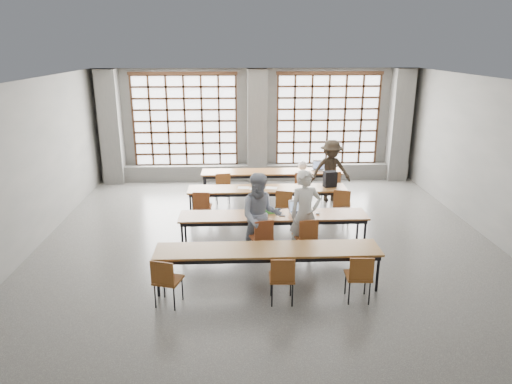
% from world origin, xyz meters
% --- Properties ---
extents(floor, '(11.00, 11.00, 0.00)m').
position_xyz_m(floor, '(0.00, 0.00, 0.00)').
color(floor, '#4E4E4B').
rests_on(floor, ground).
extents(ceiling, '(11.00, 11.00, 0.00)m').
position_xyz_m(ceiling, '(0.00, 0.00, 3.50)').
color(ceiling, silver).
rests_on(ceiling, floor).
extents(wall_back, '(10.00, 0.00, 10.00)m').
position_xyz_m(wall_back, '(0.00, 5.50, 1.75)').
color(wall_back, '#5D5D5B').
rests_on(wall_back, floor).
extents(wall_front, '(10.00, 0.00, 10.00)m').
position_xyz_m(wall_front, '(0.00, -5.50, 1.75)').
color(wall_front, '#5D5D5B').
rests_on(wall_front, floor).
extents(wall_left, '(0.00, 11.00, 11.00)m').
position_xyz_m(wall_left, '(-5.00, 0.00, 1.75)').
color(wall_left, '#5D5D5B').
rests_on(wall_left, floor).
extents(wall_right, '(0.00, 11.00, 11.00)m').
position_xyz_m(wall_right, '(5.00, 0.00, 1.75)').
color(wall_right, '#5D5D5B').
rests_on(wall_right, floor).
extents(column_left, '(0.60, 0.55, 3.50)m').
position_xyz_m(column_left, '(-4.50, 5.22, 1.75)').
color(column_left, '#595956').
rests_on(column_left, floor).
extents(column_mid, '(0.60, 0.55, 3.50)m').
position_xyz_m(column_mid, '(0.00, 5.22, 1.75)').
color(column_mid, '#595956').
rests_on(column_mid, floor).
extents(column_right, '(0.60, 0.55, 3.50)m').
position_xyz_m(column_right, '(4.50, 5.22, 1.75)').
color(column_right, '#595956').
rests_on(column_right, floor).
extents(window_left, '(3.32, 0.12, 3.00)m').
position_xyz_m(window_left, '(-2.25, 5.42, 1.90)').
color(window_left, white).
rests_on(window_left, wall_back).
extents(window_right, '(3.32, 0.12, 3.00)m').
position_xyz_m(window_right, '(2.25, 5.42, 1.90)').
color(window_right, white).
rests_on(window_right, wall_back).
extents(sill_ledge, '(9.80, 0.35, 0.50)m').
position_xyz_m(sill_ledge, '(0.00, 5.30, 0.25)').
color(sill_ledge, '#595956').
rests_on(sill_ledge, floor).
extents(desk_row_a, '(4.00, 0.70, 0.73)m').
position_xyz_m(desk_row_a, '(0.35, 3.67, 0.66)').
color(desk_row_a, brown).
rests_on(desk_row_a, floor).
extents(desk_row_b, '(4.00, 0.70, 0.73)m').
position_xyz_m(desk_row_b, '(0.11, 2.06, 0.66)').
color(desk_row_b, brown).
rests_on(desk_row_b, floor).
extents(desk_row_c, '(4.00, 0.70, 0.73)m').
position_xyz_m(desk_row_c, '(0.11, 0.17, 0.66)').
color(desk_row_c, brown).
rests_on(desk_row_c, floor).
extents(desk_row_d, '(4.00, 0.70, 0.73)m').
position_xyz_m(desk_row_d, '(-0.12, -1.53, 0.66)').
color(desk_row_d, brown).
rests_on(desk_row_d, floor).
extents(chair_back_left, '(0.47, 0.48, 0.88)m').
position_xyz_m(chair_back_left, '(-1.04, 3.04, 0.54)').
color(chair_back_left, brown).
rests_on(chair_back_left, floor).
extents(chair_back_mid, '(0.47, 0.47, 0.88)m').
position_xyz_m(chair_back_mid, '(1.14, 3.04, 0.54)').
color(chair_back_mid, maroon).
rests_on(chair_back_mid, floor).
extents(chair_back_right, '(0.51, 0.51, 0.88)m').
position_xyz_m(chair_back_right, '(1.96, 3.04, 0.54)').
color(chair_back_right, brown).
rests_on(chair_back_right, floor).
extents(chair_mid_left, '(0.45, 0.45, 0.88)m').
position_xyz_m(chair_mid_left, '(-1.49, 1.43, 0.54)').
color(chair_mid_left, maroon).
rests_on(chair_mid_left, floor).
extents(chair_mid_centre, '(0.52, 0.52, 0.88)m').
position_xyz_m(chair_mid_centre, '(0.49, 1.44, 0.54)').
color(chair_mid_centre, brown).
rests_on(chair_mid_centre, floor).
extents(chair_mid_right, '(0.53, 0.53, 0.88)m').
position_xyz_m(chair_mid_right, '(1.89, 1.44, 0.54)').
color(chair_mid_right, brown).
rests_on(chair_mid_right, floor).
extents(chair_front_left, '(0.52, 0.52, 0.88)m').
position_xyz_m(chair_front_left, '(-0.16, -0.46, 0.54)').
color(chair_front_left, brown).
rests_on(chair_front_left, floor).
extents(chair_front_right, '(0.51, 0.51, 0.88)m').
position_xyz_m(chair_front_right, '(0.73, -0.46, 0.54)').
color(chair_front_right, brown).
rests_on(chair_front_right, floor).
extents(chair_near_left, '(0.52, 0.53, 0.88)m').
position_xyz_m(chair_near_left, '(-1.84, -2.15, 0.54)').
color(chair_near_left, brown).
rests_on(chair_near_left, floor).
extents(chair_near_mid, '(0.43, 0.44, 0.88)m').
position_xyz_m(chair_near_mid, '(0.08, -2.16, 0.54)').
color(chair_near_mid, brown).
rests_on(chair_near_mid, floor).
extents(chair_near_right, '(0.44, 0.45, 0.88)m').
position_xyz_m(chair_near_right, '(1.37, -2.16, 0.54)').
color(chair_near_right, brown).
rests_on(chair_near_right, floor).
extents(student_male, '(0.76, 0.59, 1.83)m').
position_xyz_m(student_male, '(0.71, -0.33, 0.92)').
color(student_male, silver).
rests_on(student_male, floor).
extents(student_female, '(0.88, 0.69, 1.78)m').
position_xyz_m(student_female, '(-0.19, -0.33, 0.89)').
color(student_female, navy).
rests_on(student_female, floor).
extents(student_back, '(1.13, 0.68, 1.72)m').
position_xyz_m(student_back, '(1.95, 3.17, 0.86)').
color(student_back, black).
rests_on(student_back, floor).
extents(laptop_front, '(0.42, 0.38, 0.26)m').
position_xyz_m(laptop_front, '(0.65, 0.28, 0.79)').
color(laptop_front, silver).
rests_on(laptop_front, desk_row_c).
extents(laptop_back, '(0.43, 0.39, 0.26)m').
position_xyz_m(laptop_back, '(1.71, 3.78, 0.79)').
color(laptop_back, '#B9B9BE').
rests_on(laptop_back, desk_row_a).
extents(mouse, '(0.11, 0.08, 0.04)m').
position_xyz_m(mouse, '(1.06, 0.15, 0.75)').
color(mouse, white).
rests_on(mouse, desk_row_c).
extents(green_box, '(0.26, 0.11, 0.09)m').
position_xyz_m(green_box, '(0.06, 0.25, 0.78)').
color(green_box, green).
rests_on(green_box, desk_row_c).
extents(phone, '(0.13, 0.07, 0.01)m').
position_xyz_m(phone, '(0.29, 0.07, 0.74)').
color(phone, black).
rests_on(phone, desk_row_c).
extents(paper_sheet_a, '(0.32, 0.24, 0.00)m').
position_xyz_m(paper_sheet_a, '(-0.49, 2.11, 0.73)').
color(paper_sheet_a, silver).
rests_on(paper_sheet_a, desk_row_b).
extents(paper_sheet_b, '(0.32, 0.24, 0.00)m').
position_xyz_m(paper_sheet_b, '(-0.19, 2.01, 0.73)').
color(paper_sheet_b, silver).
rests_on(paper_sheet_b, desk_row_b).
extents(paper_sheet_c, '(0.34, 0.27, 0.00)m').
position_xyz_m(paper_sheet_c, '(0.21, 2.06, 0.73)').
color(paper_sheet_c, white).
rests_on(paper_sheet_c, desk_row_b).
extents(backpack, '(0.35, 0.26, 0.40)m').
position_xyz_m(backpack, '(1.71, 2.11, 0.93)').
color(backpack, black).
rests_on(backpack, desk_row_b).
extents(plastic_bag, '(0.32, 0.30, 0.29)m').
position_xyz_m(plastic_bag, '(1.25, 3.72, 0.87)').
color(plastic_bag, silver).
rests_on(plastic_bag, desk_row_a).
extents(red_pouch, '(0.20, 0.09, 0.06)m').
position_xyz_m(red_pouch, '(-1.82, -2.08, 0.50)').
color(red_pouch, maroon).
rests_on(red_pouch, chair_near_left).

